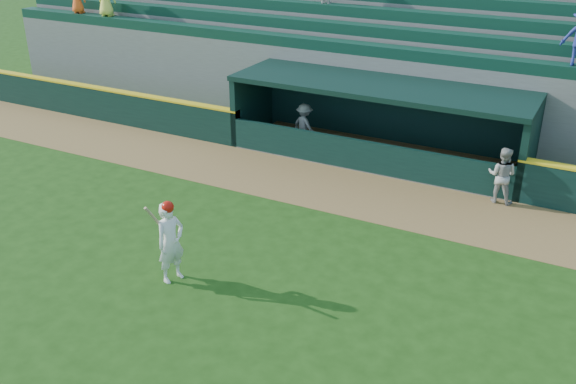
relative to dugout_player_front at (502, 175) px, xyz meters
The scene contains 9 objects.
ground 7.55m from the dugout_player_front, 123.75° to the right, with size 120.00×120.00×0.00m, color #1C4110.
warning_track 4.45m from the dugout_player_front, 162.19° to the right, with size 40.00×3.00×0.01m, color olive.
field_wall_left 16.42m from the dugout_player_front, behind, with size 15.50×0.30×1.20m, color black.
wall_stripe_left 16.43m from the dugout_player_front, behind, with size 15.50×0.32×0.06m, color yellow.
dugout_player_front is the anchor object (origin of this frame).
dugout_player_inside 6.82m from the dugout_player_front, 168.85° to the left, with size 0.97×0.56×1.50m, color #9E9E99.
dugout 4.56m from the dugout_player_front, 157.06° to the left, with size 9.40×2.80×2.46m.
stands 7.74m from the dugout_player_front, 123.29° to the left, with size 34.50×6.25×7.14m.
batter_at_plate 9.28m from the dugout_player_front, 127.03° to the right, with size 0.62×0.87×1.93m.
Camera 1 is at (6.48, -10.70, 7.78)m, focal length 40.00 mm.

